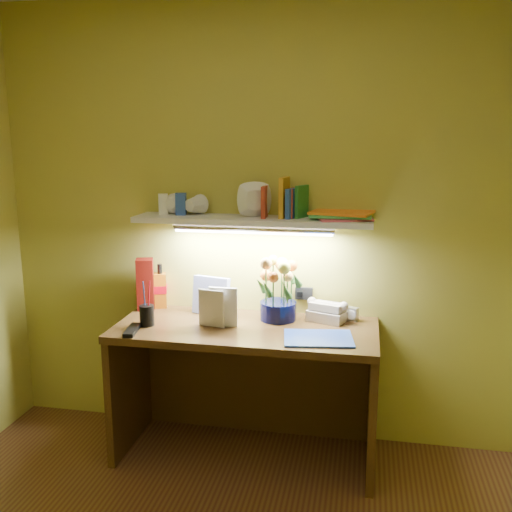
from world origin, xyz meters
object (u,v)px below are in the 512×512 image
(desk, at_px, (246,392))
(desk_clock, at_px, (351,314))
(telephone, at_px, (327,310))
(flower_bouquet, at_px, (278,289))
(whisky_bottle, at_px, (160,286))

(desk, distance_m, desk_clock, 0.72)
(telephone, distance_m, desk_clock, 0.13)
(flower_bouquet, distance_m, desk_clock, 0.43)
(desk_clock, bearing_deg, flower_bouquet, -147.99)
(flower_bouquet, xyz_separation_m, whisky_bottle, (-0.72, 0.10, -0.05))
(telephone, bearing_deg, flower_bouquet, -153.92)
(desk_clock, relative_size, whisky_bottle, 0.28)
(flower_bouquet, relative_size, whisky_bottle, 1.34)
(telephone, height_order, desk_clock, telephone)
(desk, relative_size, desk_clock, 18.83)
(desk_clock, bearing_deg, whisky_bottle, -158.67)
(desk_clock, bearing_deg, desk, -135.32)
(desk, height_order, flower_bouquet, flower_bouquet)
(desk, relative_size, whisky_bottle, 5.34)
(desk_clock, distance_m, whisky_bottle, 1.13)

